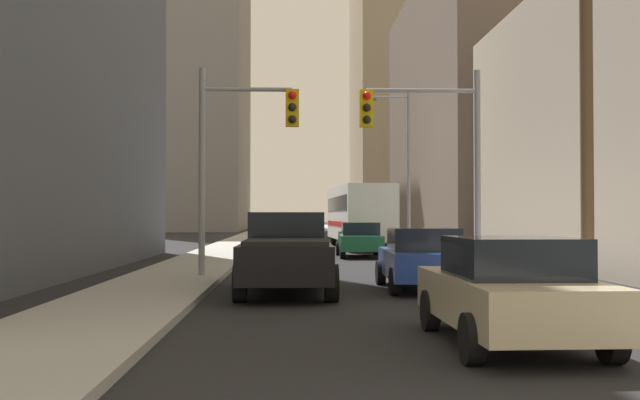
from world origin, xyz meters
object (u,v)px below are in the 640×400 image
sedan_beige (510,291)px  sedan_blue (422,258)px  sedan_green (360,239)px  sedan_white (287,237)px  pickup_truck_black (286,253)px  traffic_signal_near_left (243,139)px  traffic_signal_near_right (427,138)px  city_bus (359,214)px

sedan_beige → sedan_blue: (0.17, 7.77, 0.00)m
sedan_green → sedan_white: (-3.20, 3.06, 0.00)m
pickup_truck_black → sedan_beige: 7.80m
sedan_beige → sedan_white: size_ratio=1.00×
sedan_blue → sedan_green: bearing=90.7°
pickup_truck_black → sedan_beige: size_ratio=1.28×
pickup_truck_black → sedan_green: bearing=78.1°
sedan_blue → sedan_beige: bearing=-91.2°
pickup_truck_black → traffic_signal_near_left: 4.82m
sedan_beige → traffic_signal_near_right: traffic_signal_near_right is taller
traffic_signal_near_right → pickup_truck_black: bearing=-138.6°
pickup_truck_black → sedan_white: (-0.05, 17.96, -0.16)m
sedan_white → city_bus: bearing=55.7°
sedan_white → sedan_green: bearing=-43.7°
pickup_truck_black → sedan_blue: size_ratio=1.27×
city_bus → pickup_truck_black: bearing=-99.3°
city_bus → sedan_white: bearing=-124.3°
sedan_beige → traffic_signal_near_right: 11.16m
sedan_beige → sedan_green: bearing=90.0°
sedan_white → traffic_signal_near_right: 15.35m
city_bus → sedan_blue: (-0.57, -23.12, -1.16)m
sedan_beige → traffic_signal_near_left: 11.96m
sedan_beige → sedan_white: 25.29m
sedan_green → sedan_white: size_ratio=1.01×
sedan_blue → sedan_green: same height
city_bus → sedan_beige: size_ratio=2.74×
sedan_beige → sedan_blue: bearing=88.8°
sedan_blue → traffic_signal_near_right: traffic_signal_near_right is taller
pickup_truck_black → sedan_white: bearing=90.2°
traffic_signal_near_right → sedan_white: bearing=105.6°
city_bus → traffic_signal_near_right: size_ratio=1.93×
sedan_green → traffic_signal_near_left: (-4.39, -11.39, 3.22)m
sedan_blue → traffic_signal_near_left: size_ratio=0.71×
city_bus → sedan_white: size_ratio=2.75×
city_bus → pickup_truck_black: (-3.91, -23.76, -1.00)m
sedan_white → traffic_signal_near_left: (-1.18, -14.44, 3.22)m
traffic_signal_near_left → traffic_signal_near_right: (5.22, 0.00, 0.03)m
city_bus → pickup_truck_black: city_bus is taller
sedan_beige → traffic_signal_near_right: (0.82, 10.64, 3.26)m
city_bus → pickup_truck_black: size_ratio=2.14×
city_bus → sedan_blue: city_bus is taller
sedan_green → traffic_signal_near_right: 11.87m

